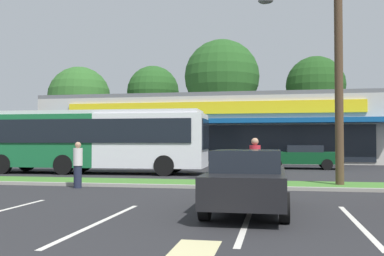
{
  "coord_description": "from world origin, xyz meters",
  "views": [
    {
      "loc": [
        4.05,
        -2.79,
        1.68
      ],
      "look_at": [
        0.1,
        18.1,
        2.31
      ],
      "focal_mm": 41.63,
      "sensor_mm": 36.0,
      "label": 1
    }
  ],
  "objects_px": {
    "city_bus": "(90,139)",
    "car_4": "(301,156)",
    "pedestrian_near_bench": "(78,165)",
    "car_5": "(248,180)",
    "utility_pole": "(334,43)",
    "pedestrian_by_pole": "(255,165)",
    "car_1": "(2,154)"
  },
  "relations": [
    {
      "from": "utility_pole",
      "to": "pedestrian_near_bench",
      "type": "distance_m",
      "value": 10.25
    },
    {
      "from": "city_bus",
      "to": "car_5",
      "type": "relative_size",
      "value": 2.68
    },
    {
      "from": "utility_pole",
      "to": "car_4",
      "type": "bearing_deg",
      "value": 93.08
    },
    {
      "from": "city_bus",
      "to": "car_5",
      "type": "bearing_deg",
      "value": -52.85
    },
    {
      "from": "car_1",
      "to": "car_5",
      "type": "height_order",
      "value": "car_1"
    },
    {
      "from": "car_1",
      "to": "car_4",
      "type": "xyz_separation_m",
      "value": [
        20.55,
        -0.66,
        -0.01
      ]
    },
    {
      "from": "car_5",
      "to": "pedestrian_near_bench",
      "type": "bearing_deg",
      "value": 56.15
    },
    {
      "from": "utility_pole",
      "to": "car_4",
      "type": "distance_m",
      "value": 11.95
    },
    {
      "from": "city_bus",
      "to": "pedestrian_near_bench",
      "type": "relative_size",
      "value": 7.43
    },
    {
      "from": "pedestrian_near_bench",
      "to": "pedestrian_by_pole",
      "type": "height_order",
      "value": "pedestrian_by_pole"
    },
    {
      "from": "car_1",
      "to": "car_5",
      "type": "bearing_deg",
      "value": -43.99
    },
    {
      "from": "car_5",
      "to": "pedestrian_near_bench",
      "type": "relative_size",
      "value": 2.78
    },
    {
      "from": "city_bus",
      "to": "pedestrian_near_bench",
      "type": "distance_m",
      "value": 7.48
    },
    {
      "from": "car_4",
      "to": "car_5",
      "type": "xyz_separation_m",
      "value": [
        -2.17,
        -17.09,
        0.0
      ]
    },
    {
      "from": "pedestrian_near_bench",
      "to": "city_bus",
      "type": "bearing_deg",
      "value": 167.42
    },
    {
      "from": "car_4",
      "to": "pedestrian_near_bench",
      "type": "distance_m",
      "value": 15.4
    },
    {
      "from": "city_bus",
      "to": "car_1",
      "type": "relative_size",
      "value": 2.57
    },
    {
      "from": "pedestrian_near_bench",
      "to": "utility_pole",
      "type": "bearing_deg",
      "value": 68.15
    },
    {
      "from": "utility_pole",
      "to": "pedestrian_by_pole",
      "type": "xyz_separation_m",
      "value": [
        -2.77,
        -2.11,
        -4.33
      ]
    },
    {
      "from": "car_5",
      "to": "pedestrian_by_pole",
      "type": "distance_m",
      "value": 3.92
    },
    {
      "from": "city_bus",
      "to": "car_4",
      "type": "xyz_separation_m",
      "value": [
        11.08,
        5.89,
        -1.01
      ]
    },
    {
      "from": "pedestrian_by_pole",
      "to": "car_1",
      "type": "bearing_deg",
      "value": 157.23
    },
    {
      "from": "city_bus",
      "to": "car_4",
      "type": "height_order",
      "value": "city_bus"
    },
    {
      "from": "car_1",
      "to": "car_4",
      "type": "distance_m",
      "value": 20.56
    },
    {
      "from": "city_bus",
      "to": "car_1",
      "type": "height_order",
      "value": "city_bus"
    },
    {
      "from": "car_4",
      "to": "utility_pole",
      "type": "bearing_deg",
      "value": 93.08
    },
    {
      "from": "utility_pole",
      "to": "car_4",
      "type": "xyz_separation_m",
      "value": [
        -0.6,
        11.07,
        -4.47
      ]
    },
    {
      "from": "utility_pole",
      "to": "pedestrian_by_pole",
      "type": "height_order",
      "value": "utility_pole"
    },
    {
      "from": "car_4",
      "to": "pedestrian_by_pole",
      "type": "height_order",
      "value": "pedestrian_by_pole"
    },
    {
      "from": "car_4",
      "to": "car_5",
      "type": "distance_m",
      "value": 17.23
    },
    {
      "from": "car_1",
      "to": "pedestrian_near_bench",
      "type": "height_order",
      "value": "pedestrian_near_bench"
    },
    {
      "from": "car_4",
      "to": "car_1",
      "type": "bearing_deg",
      "value": -1.83
    }
  ]
}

